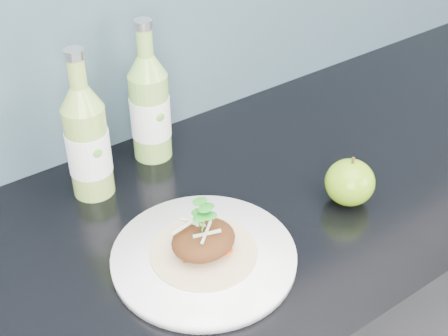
% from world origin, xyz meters
% --- Properties ---
extents(dinner_plate, '(0.35, 0.35, 0.02)m').
position_xyz_m(dinner_plate, '(-0.04, 1.62, 0.91)').
color(dinner_plate, white).
rests_on(dinner_plate, kitchen_counter).
extents(pork_taco, '(0.16, 0.16, 0.10)m').
position_xyz_m(pork_taco, '(-0.04, 1.62, 0.94)').
color(pork_taco, tan).
rests_on(pork_taco, dinner_plate).
extents(green_apple, '(0.11, 0.11, 0.09)m').
position_xyz_m(green_apple, '(0.23, 1.60, 0.94)').
color(green_apple, '#4B810E').
rests_on(green_apple, kitchen_counter).
extents(cider_bottle_left, '(0.08, 0.08, 0.26)m').
position_xyz_m(cider_bottle_left, '(-0.09, 1.87, 1.00)').
color(cider_bottle_left, '#86A946').
rests_on(cider_bottle_left, kitchen_counter).
extents(cider_bottle_right, '(0.08, 0.08, 0.26)m').
position_xyz_m(cider_bottle_right, '(0.04, 1.91, 1.00)').
color(cider_bottle_right, '#7EAF48').
rests_on(cider_bottle_right, kitchen_counter).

